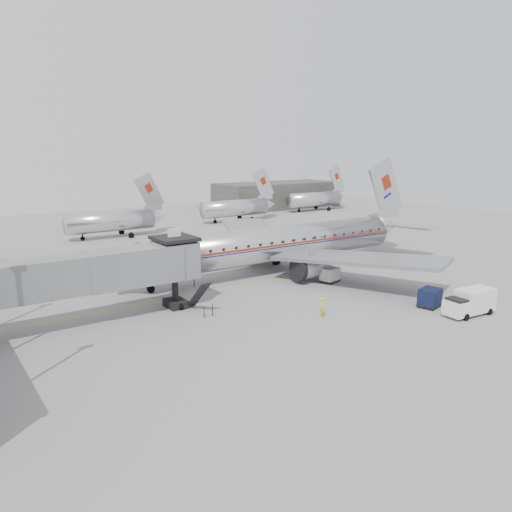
% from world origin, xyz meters
% --- Properties ---
extents(ground, '(160.00, 160.00, 0.00)m').
position_xyz_m(ground, '(0.00, 0.00, 0.00)').
color(ground, slate).
rests_on(ground, ground).
extents(hangar, '(30.00, 12.00, 6.00)m').
position_xyz_m(hangar, '(45.00, 60.00, 3.00)').
color(hangar, '#3A3834').
rests_on(hangar, ground).
extents(apron_line, '(60.00, 0.15, 0.01)m').
position_xyz_m(apron_line, '(3.00, 6.00, 0.01)').
color(apron_line, gold).
rests_on(apron_line, ground).
extents(jet_bridge, '(21.00, 6.20, 7.10)m').
position_xyz_m(jet_bridge, '(-16.66, 3.67, 4.18)').
color(jet_bridge, '#5D5F62').
rests_on(jet_bridge, ground).
extents(distant_aircraft_near, '(16.39, 3.20, 10.26)m').
position_xyz_m(distant_aircraft_near, '(-1.79, 42.00, 2.73)').
color(distant_aircraft_near, silver).
rests_on(distant_aircraft_near, ground).
extents(distant_aircraft_mid, '(16.39, 3.20, 10.26)m').
position_xyz_m(distant_aircraft_mid, '(24.21, 46.00, 2.73)').
color(distant_aircraft_mid, silver).
rests_on(distant_aircraft_mid, ground).
extents(distant_aircraft_far, '(16.39, 3.20, 10.26)m').
position_xyz_m(distant_aircraft_far, '(48.21, 50.00, 2.73)').
color(distant_aircraft_far, silver).
rests_on(distant_aircraft_far, ground).
extents(airliner, '(41.08, 38.09, 13.00)m').
position_xyz_m(airliner, '(6.82, 8.99, 3.27)').
color(airliner, silver).
rests_on(airliner, ground).
extents(service_van, '(4.88, 2.26, 2.23)m').
position_xyz_m(service_van, '(10.40, -12.73, 1.17)').
color(service_van, white).
rests_on(service_van, ground).
extents(baggage_cart_navy, '(2.48, 2.10, 1.69)m').
position_xyz_m(baggage_cart_navy, '(9.51, -9.39, 0.90)').
color(baggage_cart_navy, black).
rests_on(baggage_cart_navy, ground).
extents(baggage_cart_white, '(2.27, 1.92, 1.55)m').
position_xyz_m(baggage_cart_white, '(8.00, 2.00, 0.82)').
color(baggage_cart_white, silver).
rests_on(baggage_cart_white, ground).
extents(ramp_worker, '(0.76, 0.69, 1.74)m').
position_xyz_m(ramp_worker, '(-0.36, -6.00, 0.87)').
color(ramp_worker, '#D8EB1B').
rests_on(ramp_worker, ground).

